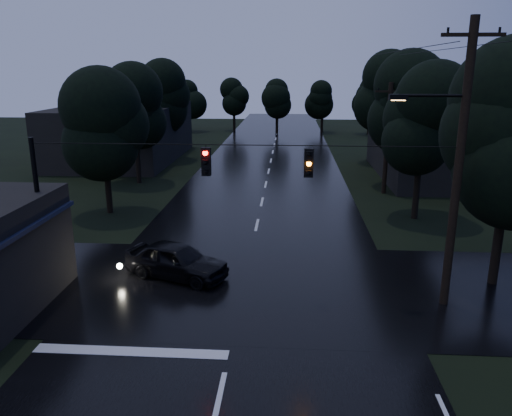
# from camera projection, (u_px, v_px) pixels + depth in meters

# --- Properties ---
(main_road) EXTENTS (12.00, 120.00, 0.02)m
(main_road) POSITION_uv_depth(u_px,v_px,m) (266.00, 185.00, 37.14)
(main_road) COLOR black
(main_road) RESTS_ON ground
(cross_street) EXTENTS (60.00, 9.00, 0.02)m
(cross_street) POSITION_uv_depth(u_px,v_px,m) (244.00, 286.00, 19.85)
(cross_street) COLOR black
(cross_street) RESTS_ON ground
(building_far_right) EXTENTS (10.00, 14.00, 4.40)m
(building_far_right) POSITION_uv_depth(u_px,v_px,m) (445.00, 149.00, 39.47)
(building_far_right) COLOR black
(building_far_right) RESTS_ON ground
(building_far_left) EXTENTS (10.00, 16.00, 5.00)m
(building_far_left) POSITION_uv_depth(u_px,v_px,m) (123.00, 133.00, 46.98)
(building_far_left) COLOR black
(building_far_left) RESTS_ON ground
(utility_pole_main) EXTENTS (3.50, 0.30, 10.00)m
(utility_pole_main) POSITION_uv_depth(u_px,v_px,m) (456.00, 163.00, 16.98)
(utility_pole_main) COLOR black
(utility_pole_main) RESTS_ON ground
(utility_pole_far) EXTENTS (2.00, 0.30, 7.50)m
(utility_pole_far) POSITION_uv_depth(u_px,v_px,m) (387.00, 137.00, 33.63)
(utility_pole_far) COLOR black
(utility_pole_far) RESTS_ON ground
(anchor_pole_left) EXTENTS (0.18, 0.18, 6.00)m
(anchor_pole_left) POSITION_uv_depth(u_px,v_px,m) (40.00, 218.00, 18.56)
(anchor_pole_left) COLOR black
(anchor_pole_left) RESTS_ON ground
(span_signals) EXTENTS (15.00, 0.37, 1.12)m
(span_signals) POSITION_uv_depth(u_px,v_px,m) (256.00, 161.00, 17.42)
(span_signals) COLOR black
(span_signals) RESTS_ON ground
(tree_left_a) EXTENTS (3.92, 3.92, 8.26)m
(tree_left_a) POSITION_uv_depth(u_px,v_px,m) (103.00, 125.00, 28.62)
(tree_left_a) COLOR black
(tree_left_a) RESTS_ON ground
(tree_left_b) EXTENTS (4.20, 4.20, 8.85)m
(tree_left_b) POSITION_uv_depth(u_px,v_px,m) (134.00, 108.00, 36.24)
(tree_left_b) COLOR black
(tree_left_b) RESTS_ON ground
(tree_left_c) EXTENTS (4.48, 4.48, 9.44)m
(tree_left_c) POSITION_uv_depth(u_px,v_px,m) (161.00, 95.00, 45.79)
(tree_left_c) COLOR black
(tree_left_c) RESTS_ON ground
(tree_right_a) EXTENTS (4.20, 4.20, 8.85)m
(tree_right_a) POSITION_uv_depth(u_px,v_px,m) (423.00, 120.00, 27.35)
(tree_right_a) COLOR black
(tree_right_a) RESTS_ON ground
(tree_right_b) EXTENTS (4.48, 4.48, 9.44)m
(tree_right_b) POSITION_uv_depth(u_px,v_px,m) (403.00, 103.00, 34.89)
(tree_right_b) COLOR black
(tree_right_b) RESTS_ON ground
(tree_right_c) EXTENTS (4.76, 4.76, 10.03)m
(tree_right_c) POSITION_uv_depth(u_px,v_px,m) (386.00, 92.00, 44.36)
(tree_right_c) COLOR black
(tree_right_c) RESTS_ON ground
(car) EXTENTS (4.72, 3.18, 1.49)m
(car) POSITION_uv_depth(u_px,v_px,m) (177.00, 260.00, 20.53)
(car) COLOR black
(car) RESTS_ON ground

